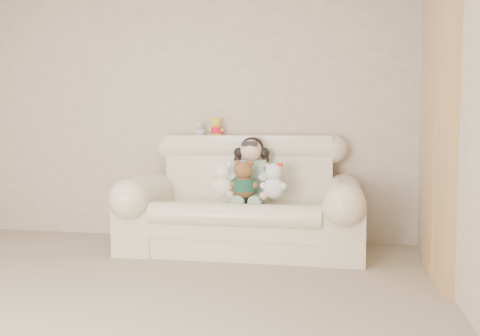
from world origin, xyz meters
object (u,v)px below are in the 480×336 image
(sofa, at_px, (242,194))
(cream_teddy, at_px, (223,177))
(seated_child, at_px, (251,170))
(white_cat, at_px, (274,177))
(brown_teddy, at_px, (244,176))

(sofa, bearing_deg, cream_teddy, -138.90)
(seated_child, relative_size, white_cat, 1.68)
(cream_teddy, bearing_deg, brown_teddy, -23.90)
(brown_teddy, bearing_deg, sofa, 104.87)
(brown_teddy, bearing_deg, cream_teddy, 169.99)
(seated_child, bearing_deg, white_cat, -35.68)
(seated_child, xyz_separation_m, cream_teddy, (-0.21, -0.20, -0.05))
(sofa, relative_size, white_cat, 5.82)
(white_cat, xyz_separation_m, cream_teddy, (-0.44, 0.01, -0.01))
(sofa, height_order, cream_teddy, sofa)
(sofa, distance_m, cream_teddy, 0.25)
(cream_teddy, bearing_deg, white_cat, -17.15)
(seated_child, relative_size, cream_teddy, 1.74)
(white_cat, bearing_deg, cream_teddy, -175.39)
(sofa, distance_m, white_cat, 0.36)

